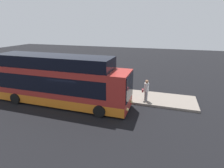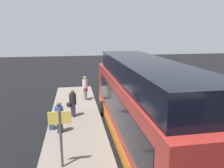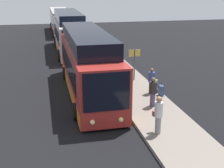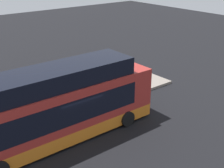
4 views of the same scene
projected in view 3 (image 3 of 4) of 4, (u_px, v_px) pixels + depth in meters
The scene contains 10 objects.
ground at pixel (89, 98), 19.53m from camera, with size 80.00×80.00×0.00m, color black.
platform at pixel (137, 93), 20.15m from camera, with size 20.00×3.03×0.19m.
bus_lead at pixel (88, 66), 19.98m from camera, with size 11.73×2.82×4.03m.
bus_second at pixel (69, 34), 32.50m from camera, with size 11.92×2.84×4.13m.
bus_third at pixel (60, 21), 45.70m from camera, with size 12.34×2.76×3.28m.
passenger_boarding at pixel (153, 91), 17.52m from camera, with size 0.66×0.67×1.70m.
passenger_waiting at pixel (152, 80), 19.62m from camera, with size 0.63×0.68×1.64m.
passenger_with_bags at pixel (158, 114), 14.25m from camera, with size 0.59×0.43×1.82m.
suitcase at pixel (161, 90), 19.39m from camera, with size 0.41×0.23×0.89m.
sign_post at pixel (134, 60), 22.18m from camera, with size 0.10×0.84×2.28m.
Camera 3 is at (18.19, -2.63, 6.81)m, focal length 50.00 mm.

